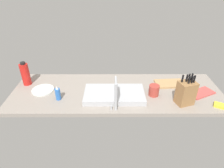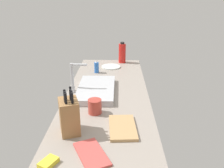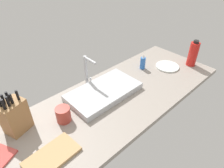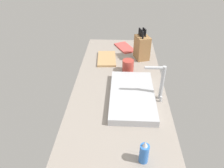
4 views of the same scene
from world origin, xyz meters
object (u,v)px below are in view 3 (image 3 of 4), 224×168
Objects in this scene: soap_bottle at (143,63)px; coffee_mug at (63,114)px; sink_basin at (104,92)px; dinner_plate at (167,66)px; cutting_board at (52,156)px; water_bottle at (193,54)px; knife_block at (15,116)px; faucet at (87,69)px.

soap_bottle is 1.36× the size of coffee_mug.
sink_basin is 66.29cm from dinner_plate.
water_bottle is (137.25, -1.08, 9.89)cm from cutting_board.
water_bottle is at bearing -30.63° from knife_block.
water_bottle is at bearing -33.12° from dinner_plate.
faucet is 40.17cm from coffee_mug.
sink_basin is 2.26× the size of water_bottle.
sink_basin is 86.92cm from water_bottle.
knife_block reaches higher than sink_basin.
faucet is at bearing 92.61° from sink_basin.
soap_bottle is at bearing 13.56° from cutting_board.
cutting_board is (-53.48, -20.48, -1.37)cm from sink_basin.
knife_block is at bearing 171.04° from dinner_plate.
sink_basin is 48.13cm from soap_bottle.
cutting_board is 26.40cm from coffee_mug.
coffee_mug is at bearing 170.77° from water_bottle.
faucet reaches higher than soap_bottle.
coffee_mug is (-34.74, -2.31, 2.59)cm from sink_basin.
knife_block is 1.14× the size of water_bottle.
faucet is at bearing 155.48° from water_bottle.
water_bottle is 2.38× the size of coffee_mug.
knife_block is (-57.76, 9.76, 8.19)cm from sink_basin.
cutting_board is 1.17× the size of water_bottle.
water_bottle reaches higher than coffee_mug.
sink_basin is at bearing 3.81° from coffee_mug.
cutting_board is 1.35× the size of dinner_plate.
soap_bottle is (105.61, -5.81, -4.76)cm from knife_block.
water_bottle is (141.53, -31.32, 0.34)cm from knife_block.
dinner_plate is at bearing -8.40° from sink_basin.
soap_bottle is 0.57× the size of water_bottle.
knife_block is (-56.99, -7.24, -3.76)cm from faucet.
water_bottle is at bearing -0.45° from cutting_board.
knife_block reaches higher than faucet.
knife_block is at bearing -172.76° from faucet.
water_bottle reaches higher than soap_bottle.
sink_basin is 34.91cm from coffee_mug.
faucet reaches higher than water_bottle.
dinner_plate is at bearing 146.88° from water_bottle.
faucet is at bearing 35.42° from cutting_board.
sink_basin is at bearing -87.39° from faucet.
water_bottle reaches higher than cutting_board.
knife_block is 2.71× the size of coffee_mug.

